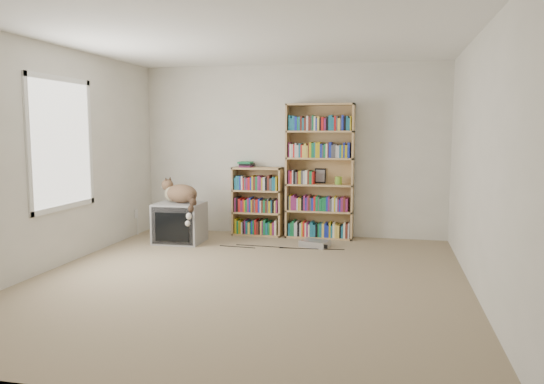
% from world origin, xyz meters
% --- Properties ---
extents(floor, '(4.50, 5.00, 0.01)m').
position_xyz_m(floor, '(0.00, 0.00, 0.00)').
color(floor, tan).
rests_on(floor, ground).
extents(wall_back, '(4.50, 0.02, 2.50)m').
position_xyz_m(wall_back, '(0.00, 2.50, 1.25)').
color(wall_back, beige).
rests_on(wall_back, floor).
extents(wall_front, '(4.50, 0.02, 2.50)m').
position_xyz_m(wall_front, '(0.00, -2.50, 1.25)').
color(wall_front, beige).
rests_on(wall_front, floor).
extents(wall_left, '(0.02, 5.00, 2.50)m').
position_xyz_m(wall_left, '(-2.25, 0.00, 1.25)').
color(wall_left, beige).
rests_on(wall_left, floor).
extents(wall_right, '(0.02, 5.00, 2.50)m').
position_xyz_m(wall_right, '(2.25, 0.00, 1.25)').
color(wall_right, beige).
rests_on(wall_right, floor).
extents(ceiling, '(4.50, 5.00, 0.02)m').
position_xyz_m(ceiling, '(0.00, 0.00, 2.50)').
color(ceiling, white).
rests_on(ceiling, wall_back).
extents(window, '(0.02, 1.22, 1.52)m').
position_xyz_m(window, '(-2.24, 0.20, 1.40)').
color(window, white).
rests_on(window, wall_left).
extents(crt_tv, '(0.65, 0.60, 0.55)m').
position_xyz_m(crt_tv, '(-1.40, 1.61, 0.27)').
color(crt_tv, '#969698').
rests_on(crt_tv, floor).
extents(cat, '(0.67, 0.63, 0.57)m').
position_xyz_m(cat, '(-1.35, 1.57, 0.65)').
color(cat, '#382517').
rests_on(cat, crt_tv).
extents(bookcase_tall, '(0.96, 0.30, 1.92)m').
position_xyz_m(bookcase_tall, '(0.45, 2.36, 0.91)').
color(bookcase_tall, tan).
rests_on(bookcase_tall, floor).
extents(bookcase_short, '(0.73, 0.30, 1.01)m').
position_xyz_m(bookcase_short, '(-0.47, 2.36, 0.47)').
color(bookcase_short, tan).
rests_on(bookcase_short, floor).
extents(book_stack, '(0.20, 0.25, 0.08)m').
position_xyz_m(book_stack, '(-0.66, 2.36, 1.05)').
color(book_stack, red).
rests_on(book_stack, bookcase_short).
extents(green_mug, '(0.10, 0.10, 0.11)m').
position_xyz_m(green_mug, '(0.72, 2.34, 0.84)').
color(green_mug, '#72A62F').
rests_on(green_mug, bookcase_tall).
extents(framed_print, '(0.16, 0.05, 0.22)m').
position_xyz_m(framed_print, '(0.44, 2.44, 0.89)').
color(framed_print, black).
rests_on(framed_print, bookcase_tall).
extents(dvd_player, '(0.43, 0.36, 0.08)m').
position_xyz_m(dvd_player, '(0.47, 1.73, 0.04)').
color(dvd_player, '#B3B3B9').
rests_on(dvd_player, floor).
extents(wall_outlet, '(0.01, 0.08, 0.13)m').
position_xyz_m(wall_outlet, '(-2.24, 1.95, 0.32)').
color(wall_outlet, silver).
rests_on(wall_outlet, wall_left).
extents(floor_cables, '(1.20, 0.70, 0.01)m').
position_xyz_m(floor_cables, '(-0.08, 1.57, 0.00)').
color(floor_cables, black).
rests_on(floor_cables, floor).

